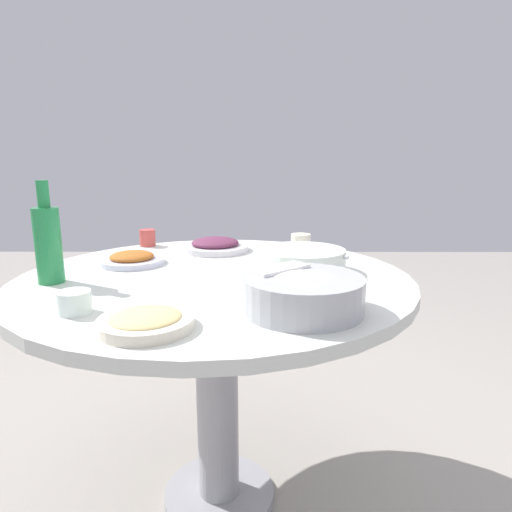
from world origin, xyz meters
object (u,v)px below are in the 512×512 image
Objects in this scene: tea_cup_far at (301,242)px; dish_stirfry at (132,259)px; tea_cup_near at (74,302)px; rice_bowl at (303,293)px; tea_cup_side at (148,238)px; soup_bowl at (302,261)px; round_dining_table at (216,321)px; dish_noodles at (146,321)px; dish_eggplant at (215,245)px; green_bottle at (48,242)px.

dish_stirfry is at bearing 20.80° from tea_cup_far.
tea_cup_near is (-0.00, 0.47, 0.01)m from dish_stirfry.
tea_cup_side is at bearing -54.81° from rice_bowl.
dish_stirfry is at bearing -9.87° from soup_bowl.
round_dining_table is 17.60× the size of tea_cup_side.
tea_cup_near reaches higher than round_dining_table.
rice_bowl reaches higher than dish_stirfry.
rice_bowl reaches higher than tea_cup_near.
soup_bowl is at bearing -171.94° from round_dining_table.
dish_noodles is 0.93× the size of dish_stirfry.
round_dining_table is 5.92× the size of dish_noodles.
soup_bowl is 1.05× the size of dish_eggplant.
soup_bowl reaches higher than tea_cup_far.
green_bottle is 0.31m from tea_cup_near.
rice_bowl is 0.69m from dish_stirfry.
dish_stirfry reaches higher than round_dining_table.
rice_bowl is at bearing 84.51° from soup_bowl.
soup_bowl is 3.56× the size of tea_cup_far.
dish_noodles is (0.36, 0.46, -0.02)m from soup_bowl.
soup_bowl is at bearing -95.49° from rice_bowl.
tea_cup_side is at bearing -35.09° from soup_bowl.
dish_stirfry is 0.31m from tea_cup_side.
round_dining_table is 0.47m from tea_cup_near.
soup_bowl reaches higher than round_dining_table.
green_bottle is (0.16, 0.22, 0.10)m from dish_stirfry.
dish_noodles is at bearing 84.99° from dish_eggplant.
rice_bowl is 4.18× the size of tea_cup_side.
dish_noodles reaches higher than round_dining_table.
dish_stirfry is at bearing -89.51° from tea_cup_near.
dish_noodles is 0.20m from tea_cup_near.
round_dining_table is at bearing 95.09° from dish_eggplant.
dish_eggplant is (-0.07, -0.77, 0.00)m from dish_noodles.
round_dining_table is 15.73× the size of tea_cup_far.
tea_cup_far is (-0.57, -0.69, 0.01)m from tea_cup_near.
green_bottle is at bearing 75.15° from tea_cup_side.
tea_cup_near is 1.12× the size of tea_cup_side.
dish_noodles is 0.49m from green_bottle.
round_dining_table is 0.35m from dish_stirfry.
rice_bowl is at bearing 125.45° from round_dining_table.
tea_cup_near is 0.89m from tea_cup_far.
round_dining_table is 0.56m from tea_cup_side.
rice_bowl reaches higher than dish_noodles.
rice_bowl is (-0.23, 0.32, 0.19)m from round_dining_table.
rice_bowl is 0.51m from tea_cup_near.
dish_stirfry is (0.55, -0.10, -0.02)m from soup_bowl.
green_bottle reaches higher than round_dining_table.
dish_eggplant is (0.26, -0.67, -0.02)m from rice_bowl.
round_dining_table is 4.42× the size of soup_bowl.
tea_cup_side reaches higher than tea_cup_near.
tea_cup_near is at bearing 50.37° from tea_cup_far.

